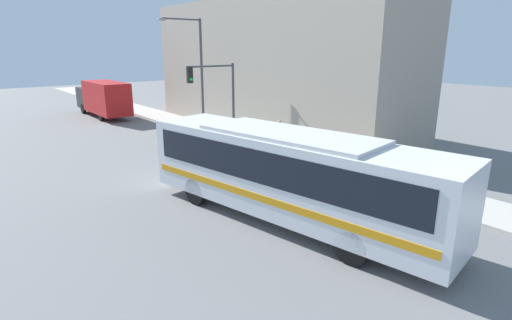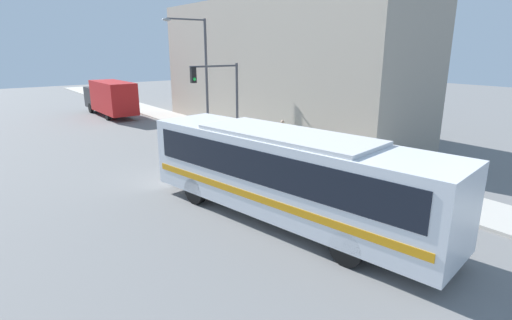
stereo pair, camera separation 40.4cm
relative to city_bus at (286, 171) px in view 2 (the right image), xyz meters
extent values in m
plane|color=slate|center=(0.29, 0.91, -1.83)|extent=(120.00, 120.00, 0.00)
cube|color=#B7B2A8|center=(6.15, 20.91, -1.77)|extent=(2.72, 70.00, 0.12)
cube|color=#9E9384|center=(10.51, 13.24, 2.78)|extent=(6.00, 22.66, 9.21)
cube|color=silver|center=(0.00, 0.00, -0.10)|extent=(4.40, 11.67, 2.59)
cube|color=black|center=(0.00, 0.00, 0.36)|extent=(4.29, 10.78, 1.09)
cube|color=orange|center=(0.00, 0.00, -0.67)|extent=(4.37, 11.23, 0.24)
cube|color=silver|center=(0.00, 0.00, 1.24)|extent=(3.35, 6.58, 0.16)
cylinder|color=black|center=(0.53, 3.67, -1.32)|extent=(0.45, 1.06, 1.02)
cylinder|color=black|center=(-1.70, 3.30, -1.32)|extent=(0.45, 1.06, 1.02)
cylinder|color=black|center=(1.64, -2.91, -1.32)|extent=(0.45, 1.06, 1.02)
cylinder|color=black|center=(-0.60, -3.28, -1.32)|extent=(0.45, 1.06, 1.02)
cube|color=#B21919|center=(2.41, 25.35, -0.07)|extent=(2.22, 6.10, 2.62)
cube|color=#262628|center=(2.41, 29.58, -0.45)|extent=(2.11, 2.37, 1.85)
cylinder|color=black|center=(1.45, 29.16, -1.38)|extent=(0.25, 0.90, 0.90)
cylinder|color=black|center=(1.45, 24.20, -1.38)|extent=(0.25, 0.90, 0.90)
cylinder|color=red|center=(5.39, 4.29, -1.42)|extent=(0.26, 0.26, 0.58)
sphere|color=red|center=(5.39, 4.29, -1.05)|extent=(0.25, 0.25, 0.25)
cylinder|color=red|center=(5.39, 4.14, -1.39)|extent=(0.12, 0.16, 0.12)
cylinder|color=#47474C|center=(5.54, 10.99, 0.71)|extent=(0.16, 0.16, 4.82)
cylinder|color=#47474C|center=(3.94, 10.99, 2.97)|extent=(3.20, 0.11, 0.11)
cube|color=black|center=(2.54, 10.99, 2.52)|extent=(0.30, 0.24, 0.90)
sphere|color=#19D83F|center=(2.54, 10.85, 2.29)|extent=(0.18, 0.18, 0.18)
cylinder|color=#47474C|center=(5.39, 11.84, -1.13)|extent=(0.06, 0.06, 1.15)
cylinder|color=#4C4C51|center=(5.39, 11.84, -0.45)|extent=(0.14, 0.14, 0.22)
cylinder|color=#47474C|center=(5.64, 14.85, 2.09)|extent=(0.18, 0.18, 7.60)
cylinder|color=#47474C|center=(4.27, 14.85, 5.79)|extent=(2.74, 0.11, 0.11)
ellipsoid|color=gray|center=(2.90, 14.85, 5.71)|extent=(0.56, 0.28, 0.20)
cylinder|color=#23283D|center=(6.21, 7.40, -1.29)|extent=(0.28, 0.28, 0.82)
cylinder|color=#338C4C|center=(6.21, 7.40, -0.54)|extent=(0.34, 0.34, 0.69)
sphere|color=tan|center=(6.21, 7.40, -0.08)|extent=(0.22, 0.22, 0.22)
camera|label=1|loc=(-8.87, -9.43, 3.98)|focal=28.00mm
camera|label=2|loc=(-8.55, -9.68, 3.98)|focal=28.00mm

